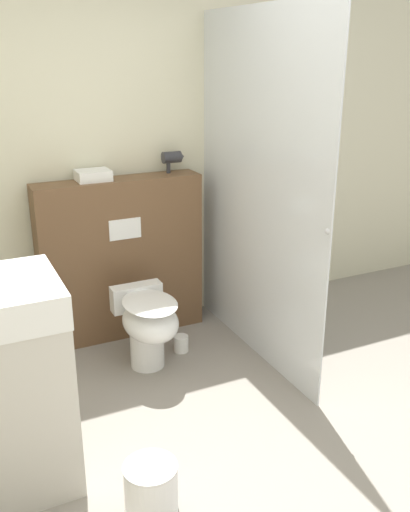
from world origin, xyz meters
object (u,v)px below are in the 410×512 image
toilet (148,323)px  waste_bin (151,488)px  sink_vanity (12,385)px  hair_drier (173,158)px

toilet → waste_bin: 1.24m
waste_bin → sink_vanity: bearing=135.4°
toilet → hair_drier: (0.43, 0.59, 0.92)m
toilet → hair_drier: 1.18m
hair_drier → toilet: bearing=-126.3°
waste_bin → toilet: bearing=70.1°
sink_vanity → waste_bin: bearing=-44.6°
toilet → hair_drier: bearing=53.7°
hair_drier → waste_bin: (-0.85, -1.74, -1.12)m
waste_bin → hair_drier: bearing=64.0°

